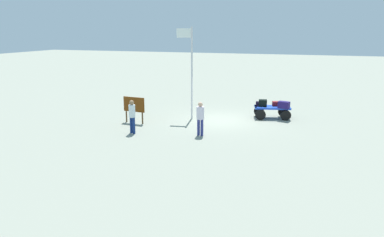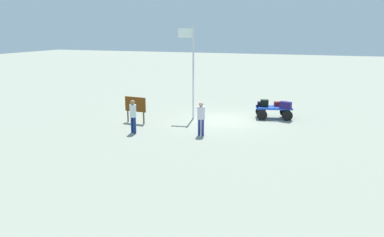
% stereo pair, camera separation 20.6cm
% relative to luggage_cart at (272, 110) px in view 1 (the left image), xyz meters
% --- Properties ---
extents(ground_plane, '(120.00, 120.00, 0.00)m').
position_rel_luggage_cart_xyz_m(ground_plane, '(2.57, 1.34, -0.49)').
color(ground_plane, gray).
extents(luggage_cart, '(2.23, 1.56, 0.70)m').
position_rel_luggage_cart_xyz_m(luggage_cart, '(0.00, 0.00, 0.00)').
color(luggage_cart, blue).
rests_on(luggage_cart, ground).
extents(suitcase_navy, '(0.52, 0.47, 0.39)m').
position_rel_luggage_cart_xyz_m(suitcase_navy, '(0.53, 0.11, 0.40)').
color(suitcase_navy, black).
rests_on(suitcase_navy, luggage_cart).
extents(suitcase_grey, '(0.66, 0.45, 0.26)m').
position_rel_luggage_cart_xyz_m(suitcase_grey, '(0.62, 0.09, 0.34)').
color(suitcase_grey, black).
rests_on(suitcase_grey, luggage_cart).
extents(suitcase_dark, '(0.65, 0.45, 0.25)m').
position_rel_luggage_cart_xyz_m(suitcase_dark, '(-0.27, -0.30, 0.34)').
color(suitcase_dark, maroon).
rests_on(suitcase_dark, luggage_cart).
extents(suitcase_olive, '(0.69, 0.49, 0.39)m').
position_rel_luggage_cart_xyz_m(suitcase_olive, '(-0.69, 0.29, 0.41)').
color(suitcase_olive, '#1F1555').
rests_on(suitcase_olive, luggage_cart).
extents(worker_lead, '(0.46, 0.46, 1.67)m').
position_rel_luggage_cart_xyz_m(worker_lead, '(2.82, 4.85, 0.50)').
color(worker_lead, navy).
rests_on(worker_lead, ground).
extents(worker_trailing, '(0.42, 0.42, 1.68)m').
position_rel_luggage_cart_xyz_m(worker_trailing, '(6.13, 5.57, 0.49)').
color(worker_trailing, navy).
rests_on(worker_trailing, ground).
extents(flagpole, '(0.94, 0.15, 5.22)m').
position_rel_luggage_cart_xyz_m(flagpole, '(4.47, 1.59, 2.57)').
color(flagpole, silver).
rests_on(flagpole, ground).
extents(signboard, '(1.30, 0.17, 1.45)m').
position_rel_luggage_cart_xyz_m(signboard, '(7.05, 3.62, 0.47)').
color(signboard, '#4C3319').
rests_on(signboard, ground).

